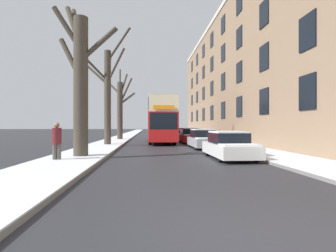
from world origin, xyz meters
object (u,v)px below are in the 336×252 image
parked_car_0 (229,146)px  parked_car_2 (190,136)px  bare_tree_left_1 (108,91)px  double_decker_bus (161,118)px  bare_tree_left_2 (120,106)px  pedestrian_left_sidewalk (57,141)px  parked_car_4 (176,133)px  bare_tree_left_0 (80,78)px  parked_car_3 (182,135)px  parked_car_1 (203,139)px

parked_car_0 → parked_car_2: bearing=90.0°
bare_tree_left_1 → double_decker_bus: bearing=43.5°
bare_tree_left_1 → bare_tree_left_2: 9.11m
bare_tree_left_2 → parked_car_2: (7.33, -5.59, -3.33)m
bare_tree_left_1 → pedestrian_left_sidewalk: bearing=-94.1°
parked_car_4 → pedestrian_left_sidewalk: 26.97m
bare_tree_left_2 → double_decker_bus: bearing=-46.2°
bare_tree_left_1 → bare_tree_left_0: bearing=-90.6°
double_decker_bus → parked_car_3: size_ratio=2.37×
bare_tree_left_0 → parked_car_2: 14.53m
pedestrian_left_sidewalk → parked_car_4: bearing=61.7°
parked_car_3 → parked_car_0: bearing=-90.0°
parked_car_3 → parked_car_1: bearing=-90.0°
bare_tree_left_0 → pedestrian_left_sidewalk: bare_tree_left_0 is taller
parked_car_2 → bare_tree_left_1: bearing=-154.8°
bare_tree_left_2 → parked_car_1: size_ratio=1.98×
parked_car_2 → pedestrian_left_sidewalk: (-8.16, -13.49, 0.31)m
bare_tree_left_1 → parked_car_0: bearing=-50.3°
parked_car_1 → parked_car_4: (-0.00, 18.38, 0.02)m
bare_tree_left_0 → parked_car_4: bare_tree_left_0 is taller
bare_tree_left_1 → parked_car_4: bearing=64.7°
bare_tree_left_2 → parked_car_4: size_ratio=1.98×
parked_car_0 → parked_car_3: parked_car_0 is taller
bare_tree_left_1 → bare_tree_left_2: bare_tree_left_1 is taller
bare_tree_left_1 → parked_car_1: (7.44, -2.66, -3.86)m
parked_car_2 → parked_car_4: size_ratio=1.00×
double_decker_bus → bare_tree_left_1: bearing=-136.5°
bare_tree_left_1 → double_decker_bus: size_ratio=0.92×
bare_tree_left_2 → parked_car_4: (7.33, 6.63, -3.32)m
bare_tree_left_0 → parked_car_1: bearing=37.5°
parked_car_4 → pedestrian_left_sidewalk: size_ratio=2.42×
parked_car_1 → parked_car_4: parked_car_4 is taller
bare_tree_left_0 → parked_car_0: 8.29m
bare_tree_left_0 → parked_car_4: bearing=72.7°
double_decker_bus → parked_car_3: 6.01m
bare_tree_left_0 → parked_car_2: (7.53, 11.95, -3.40)m
double_decker_bus → parked_car_3: (2.82, 4.98, -1.83)m
parked_car_3 → pedestrian_left_sidewalk: 21.00m
parked_car_0 → parked_car_2: (0.00, 12.45, 0.04)m
parked_car_1 → parked_car_4: 18.38m
bare_tree_left_2 → parked_car_4: 10.43m
parked_car_2 → bare_tree_left_0: bearing=-122.2°
parked_car_2 → parked_car_4: 12.22m
parked_car_1 → parked_car_2: (-0.00, 6.16, 0.02)m
bare_tree_left_0 → double_decker_bus: 13.77m
bare_tree_left_1 → double_decker_bus: (4.62, 4.38, -2.09)m
parked_car_4 → pedestrian_left_sidewalk: bearing=-107.6°
double_decker_bus → parked_car_4: 11.82m
parked_car_1 → parked_car_2: size_ratio=1.00×
bare_tree_left_0 → pedestrian_left_sidewalk: (-0.63, -1.53, -3.08)m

